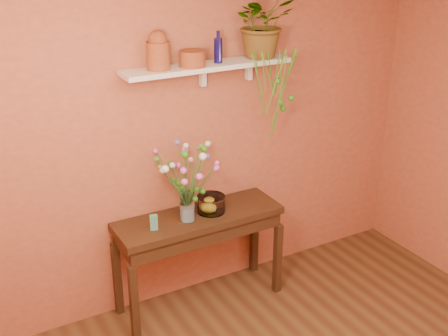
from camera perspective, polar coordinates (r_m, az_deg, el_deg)
name	(u,v)px	position (r m, az deg, el deg)	size (l,w,h in m)	color
room	(378,256)	(2.92, 15.15, -8.54)	(4.04, 4.04, 2.70)	brown
sideboard	(199,228)	(4.46, -2.52, -6.03)	(1.31, 0.42, 0.80)	#382212
wall_shelf	(209,66)	(4.17, -1.47, 10.14)	(1.30, 0.24, 0.19)	white
terracotta_jug	(158,51)	(3.97, -6.63, 11.56)	(0.18, 0.18, 0.27)	#9C4F2A
terracotta_pot	(192,59)	(4.06, -3.20, 10.90)	(0.18, 0.18, 0.11)	#9C4F2A
blue_bottle	(218,50)	(4.17, -0.59, 11.77)	(0.08, 0.08, 0.23)	#0F0A44
spider_plant	(263,22)	(4.35, 3.91, 14.38)	(0.46, 0.40, 0.52)	#2F8219
plant_fronds	(279,91)	(4.36, 5.58, 7.70)	(0.41, 0.31, 0.71)	#2F8219
glass_vase	(187,208)	(4.29, -3.71, -4.06)	(0.11, 0.11, 0.23)	white
bouquet	(187,168)	(4.13, -3.75, -0.01)	(0.51, 0.48, 0.50)	#386B28
glass_bowl	(211,204)	(4.42, -1.31, -3.68)	(0.22, 0.22, 0.13)	white
lemon	(209,206)	(4.43, -1.50, -3.81)	(0.09, 0.09, 0.09)	gold
carton	(154,222)	(4.20, -7.05, -5.44)	(0.06, 0.04, 0.11)	teal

